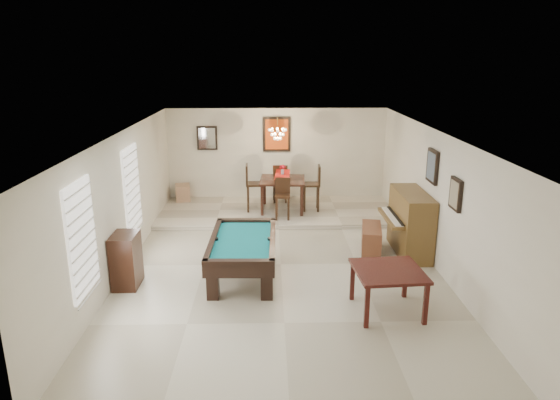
{
  "coord_description": "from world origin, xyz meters",
  "views": [
    {
      "loc": [
        -0.23,
        -9.11,
        3.98
      ],
      "look_at": [
        0.0,
        0.6,
        1.15
      ],
      "focal_mm": 32.0,
      "sensor_mm": 36.0,
      "label": 1
    }
  ],
  "objects_px": {
    "piano_bench": "(371,239)",
    "dining_chair_south": "(283,199)",
    "flower_vase": "(282,169)",
    "dining_chair_west": "(255,188)",
    "dining_table": "(282,192)",
    "upright_piano": "(403,223)",
    "square_table": "(387,291)",
    "apothecary_chest": "(126,260)",
    "chandelier": "(278,130)",
    "pool_table": "(243,258)",
    "corner_bench": "(183,192)",
    "dining_chair_north": "(280,183)",
    "dining_chair_east": "(311,188)"
  },
  "relations": [
    {
      "from": "apothecary_chest",
      "to": "dining_chair_north",
      "type": "height_order",
      "value": "dining_chair_north"
    },
    {
      "from": "dining_table",
      "to": "chandelier",
      "type": "height_order",
      "value": "chandelier"
    },
    {
      "from": "square_table",
      "to": "dining_chair_north",
      "type": "distance_m",
      "value": 6.13
    },
    {
      "from": "dining_table",
      "to": "dining_chair_west",
      "type": "height_order",
      "value": "dining_chair_west"
    },
    {
      "from": "flower_vase",
      "to": "dining_chair_west",
      "type": "height_order",
      "value": "dining_chair_west"
    },
    {
      "from": "dining_chair_north",
      "to": "dining_chair_west",
      "type": "xyz_separation_m",
      "value": [
        -0.66,
        -0.79,
        0.08
      ]
    },
    {
      "from": "upright_piano",
      "to": "dining_table",
      "type": "xyz_separation_m",
      "value": [
        -2.42,
        2.67,
        -0.06
      ]
    },
    {
      "from": "dining_chair_south",
      "to": "dining_chair_north",
      "type": "height_order",
      "value": "dining_chair_north"
    },
    {
      "from": "dining_table",
      "to": "dining_chair_west",
      "type": "relative_size",
      "value": 0.94
    },
    {
      "from": "dining_table",
      "to": "dining_chair_west",
      "type": "bearing_deg",
      "value": -178.08
    },
    {
      "from": "pool_table",
      "to": "dining_chair_west",
      "type": "distance_m",
      "value": 3.78
    },
    {
      "from": "piano_bench",
      "to": "dining_chair_south",
      "type": "bearing_deg",
      "value": 133.24
    },
    {
      "from": "square_table",
      "to": "pool_table",
      "type": "bearing_deg",
      "value": 149.99
    },
    {
      "from": "apothecary_chest",
      "to": "flower_vase",
      "type": "relative_size",
      "value": 3.65
    },
    {
      "from": "corner_bench",
      "to": "piano_bench",
      "type": "bearing_deg",
      "value": -38.51
    },
    {
      "from": "dining_chair_west",
      "to": "corner_bench",
      "type": "bearing_deg",
      "value": 62.81
    },
    {
      "from": "pool_table",
      "to": "apothecary_chest",
      "type": "relative_size",
      "value": 2.26
    },
    {
      "from": "upright_piano",
      "to": "chandelier",
      "type": "relative_size",
      "value": 2.6
    },
    {
      "from": "flower_vase",
      "to": "dining_chair_west",
      "type": "xyz_separation_m",
      "value": [
        -0.7,
        -0.02,
        -0.47
      ]
    },
    {
      "from": "dining_chair_west",
      "to": "dining_chair_north",
      "type": "bearing_deg",
      "value": -40.96
    },
    {
      "from": "piano_bench",
      "to": "dining_chair_north",
      "type": "xyz_separation_m",
      "value": [
        -1.83,
        3.4,
        0.37
      ]
    },
    {
      "from": "upright_piano",
      "to": "dining_chair_south",
      "type": "height_order",
      "value": "upright_piano"
    },
    {
      "from": "flower_vase",
      "to": "dining_chair_east",
      "type": "bearing_deg",
      "value": -1.79
    },
    {
      "from": "square_table",
      "to": "dining_chair_west",
      "type": "distance_m",
      "value": 5.61
    },
    {
      "from": "chandelier",
      "to": "piano_bench",
      "type": "bearing_deg",
      "value": -53.62
    },
    {
      "from": "dining_chair_west",
      "to": "chandelier",
      "type": "relative_size",
      "value": 2.01
    },
    {
      "from": "apothecary_chest",
      "to": "flower_vase",
      "type": "height_order",
      "value": "flower_vase"
    },
    {
      "from": "apothecary_chest",
      "to": "square_table",
      "type": "bearing_deg",
      "value": -13.4
    },
    {
      "from": "piano_bench",
      "to": "dining_table",
      "type": "bearing_deg",
      "value": 124.15
    },
    {
      "from": "upright_piano",
      "to": "dining_table",
      "type": "relative_size",
      "value": 1.38
    },
    {
      "from": "flower_vase",
      "to": "chandelier",
      "type": "xyz_separation_m",
      "value": [
        -0.13,
        -0.04,
        1.01
      ]
    },
    {
      "from": "dining_chair_south",
      "to": "upright_piano",
      "type": "bearing_deg",
      "value": -36.27
    },
    {
      "from": "dining_chair_east",
      "to": "pool_table",
      "type": "bearing_deg",
      "value": -20.37
    },
    {
      "from": "dining_table",
      "to": "flower_vase",
      "type": "bearing_deg",
      "value": 0.0
    },
    {
      "from": "pool_table",
      "to": "flower_vase",
      "type": "height_order",
      "value": "flower_vase"
    },
    {
      "from": "flower_vase",
      "to": "corner_bench",
      "type": "height_order",
      "value": "flower_vase"
    },
    {
      "from": "chandelier",
      "to": "dining_chair_west",
      "type": "bearing_deg",
      "value": 178.58
    },
    {
      "from": "square_table",
      "to": "dining_chair_south",
      "type": "xyz_separation_m",
      "value": [
        -1.55,
        4.44,
        0.25
      ]
    },
    {
      "from": "apothecary_chest",
      "to": "dining_table",
      "type": "xyz_separation_m",
      "value": [
        2.89,
        4.1,
        0.11
      ]
    },
    {
      "from": "apothecary_chest",
      "to": "dining_table",
      "type": "height_order",
      "value": "dining_table"
    },
    {
      "from": "chandelier",
      "to": "apothecary_chest",
      "type": "bearing_deg",
      "value": -124.25
    },
    {
      "from": "pool_table",
      "to": "chandelier",
      "type": "xyz_separation_m",
      "value": [
        0.71,
        3.75,
        1.84
      ]
    },
    {
      "from": "upright_piano",
      "to": "corner_bench",
      "type": "xyz_separation_m",
      "value": [
        -5.14,
        3.63,
        -0.31
      ]
    },
    {
      "from": "apothecary_chest",
      "to": "chandelier",
      "type": "bearing_deg",
      "value": 55.75
    },
    {
      "from": "piano_bench",
      "to": "dining_chair_east",
      "type": "height_order",
      "value": "dining_chair_east"
    },
    {
      "from": "dining_chair_east",
      "to": "upright_piano",
      "type": "bearing_deg",
      "value": 34.64
    },
    {
      "from": "dining_chair_north",
      "to": "flower_vase",
      "type": "bearing_deg",
      "value": 92.02
    },
    {
      "from": "square_table",
      "to": "piano_bench",
      "type": "height_order",
      "value": "square_table"
    },
    {
      "from": "flower_vase",
      "to": "dining_table",
      "type": "bearing_deg",
      "value": 180.0
    },
    {
      "from": "dining_table",
      "to": "dining_chair_south",
      "type": "xyz_separation_m",
      "value": [
        -0.02,
        -0.71,
        0.03
      ]
    }
  ]
}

